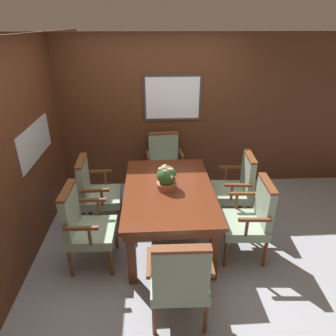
{
  "coord_description": "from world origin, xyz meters",
  "views": [
    {
      "loc": [
        -0.12,
        -3.1,
        2.56
      ],
      "look_at": [
        0.08,
        0.21,
        0.94
      ],
      "focal_mm": 32.0,
      "sensor_mm": 36.0,
      "label": 1
    }
  ],
  "objects_px": {
    "chair_left_near": "(84,224)",
    "chair_right_near": "(251,217)",
    "chair_head_near": "(179,278)",
    "chair_left_far": "(95,190)",
    "potted_plant": "(167,178)",
    "chair_head_far": "(165,162)",
    "chair_right_far": "(237,185)",
    "dining_table": "(169,195)"
  },
  "relations": [
    {
      "from": "chair_head_near",
      "to": "potted_plant",
      "type": "bearing_deg",
      "value": -86.66
    },
    {
      "from": "chair_head_near",
      "to": "chair_head_far",
      "type": "distance_m",
      "value": 2.45
    },
    {
      "from": "potted_plant",
      "to": "dining_table",
      "type": "bearing_deg",
      "value": -2.69
    },
    {
      "from": "chair_right_near",
      "to": "chair_head_far",
      "type": "xyz_separation_m",
      "value": [
        -0.93,
        1.58,
        0.0
      ]
    },
    {
      "from": "chair_right_near",
      "to": "chair_left_near",
      "type": "bearing_deg",
      "value": -85.52
    },
    {
      "from": "chair_head_near",
      "to": "chair_right_far",
      "type": "bearing_deg",
      "value": -119.22
    },
    {
      "from": "chair_right_near",
      "to": "potted_plant",
      "type": "height_order",
      "value": "potted_plant"
    },
    {
      "from": "chair_head_near",
      "to": "chair_left_near",
      "type": "height_order",
      "value": "same"
    },
    {
      "from": "dining_table",
      "to": "chair_left_far",
      "type": "bearing_deg",
      "value": 159.02
    },
    {
      "from": "chair_head_far",
      "to": "potted_plant",
      "type": "xyz_separation_m",
      "value": [
        -0.03,
        -1.23,
        0.36
      ]
    },
    {
      "from": "chair_left_near",
      "to": "chair_left_far",
      "type": "bearing_deg",
      "value": 1.21
    },
    {
      "from": "chair_left_far",
      "to": "chair_head_far",
      "type": "relative_size",
      "value": 1.0
    },
    {
      "from": "chair_left_far",
      "to": "potted_plant",
      "type": "bearing_deg",
      "value": -114.2
    },
    {
      "from": "chair_left_near",
      "to": "chair_right_far",
      "type": "height_order",
      "value": "same"
    },
    {
      "from": "dining_table",
      "to": "potted_plant",
      "type": "bearing_deg",
      "value": 177.31
    },
    {
      "from": "chair_right_near",
      "to": "potted_plant",
      "type": "relative_size",
      "value": 3.23
    },
    {
      "from": "chair_left_near",
      "to": "chair_right_near",
      "type": "relative_size",
      "value": 1.0
    },
    {
      "from": "chair_left_far",
      "to": "dining_table",
      "type": "bearing_deg",
      "value": -113.73
    },
    {
      "from": "dining_table",
      "to": "chair_head_near",
      "type": "height_order",
      "value": "chair_head_near"
    },
    {
      "from": "chair_right_far",
      "to": "chair_right_near",
      "type": "xyz_separation_m",
      "value": [
        -0.03,
        -0.75,
        0.0
      ]
    },
    {
      "from": "chair_right_far",
      "to": "chair_head_near",
      "type": "bearing_deg",
      "value": -25.63
    },
    {
      "from": "chair_left_near",
      "to": "chair_right_near",
      "type": "bearing_deg",
      "value": -87.74
    },
    {
      "from": "chair_left_near",
      "to": "chair_left_far",
      "type": "distance_m",
      "value": 0.75
    },
    {
      "from": "chair_right_far",
      "to": "chair_head_far",
      "type": "distance_m",
      "value": 1.27
    },
    {
      "from": "chair_left_far",
      "to": "chair_head_far",
      "type": "distance_m",
      "value": 1.3
    },
    {
      "from": "chair_head_far",
      "to": "potted_plant",
      "type": "height_order",
      "value": "potted_plant"
    },
    {
      "from": "chair_right_near",
      "to": "potted_plant",
      "type": "bearing_deg",
      "value": -106.61
    },
    {
      "from": "chair_left_near",
      "to": "potted_plant",
      "type": "relative_size",
      "value": 3.23
    },
    {
      "from": "dining_table",
      "to": "chair_right_near",
      "type": "xyz_separation_m",
      "value": [
        0.94,
        -0.35,
        -0.12
      ]
    },
    {
      "from": "chair_left_far",
      "to": "chair_head_near",
      "type": "bearing_deg",
      "value": -150.98
    },
    {
      "from": "dining_table",
      "to": "chair_head_far",
      "type": "xyz_separation_m",
      "value": [
        0.01,
        1.23,
        -0.12
      ]
    },
    {
      "from": "chair_right_far",
      "to": "potted_plant",
      "type": "height_order",
      "value": "potted_plant"
    },
    {
      "from": "chair_left_far",
      "to": "potted_plant",
      "type": "height_order",
      "value": "potted_plant"
    },
    {
      "from": "chair_left_far",
      "to": "potted_plant",
      "type": "xyz_separation_m",
      "value": [
        0.94,
        -0.37,
        0.36
      ]
    },
    {
      "from": "chair_right_far",
      "to": "chair_right_near",
      "type": "relative_size",
      "value": 1.0
    },
    {
      "from": "chair_head_near",
      "to": "chair_left_far",
      "type": "xyz_separation_m",
      "value": [
        -0.99,
        1.59,
        0.0
      ]
    },
    {
      "from": "chair_right_near",
      "to": "chair_head_far",
      "type": "relative_size",
      "value": 1.0
    },
    {
      "from": "chair_head_near",
      "to": "chair_left_far",
      "type": "bearing_deg",
      "value": -56.97
    },
    {
      "from": "chair_left_near",
      "to": "chair_right_near",
      "type": "distance_m",
      "value": 1.91
    },
    {
      "from": "chair_right_far",
      "to": "chair_head_far",
      "type": "bearing_deg",
      "value": -126.17
    },
    {
      "from": "chair_left_near",
      "to": "chair_left_far",
      "type": "height_order",
      "value": "same"
    },
    {
      "from": "chair_head_near",
      "to": "chair_right_near",
      "type": "bearing_deg",
      "value": -135.24
    }
  ]
}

